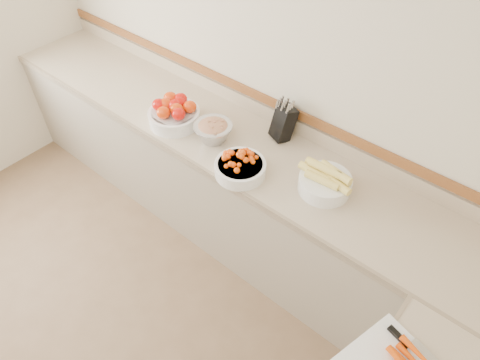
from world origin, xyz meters
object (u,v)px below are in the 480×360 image
Objects in this scene: knife_block at (283,122)px; tomato_bowl at (174,113)px; corn_bowl at (325,181)px; cherry_tomato_bowl at (240,166)px; rhubarb_bowl at (213,131)px.

knife_block is 0.85× the size of tomato_bowl.
tomato_bowl is at bearing -174.46° from corn_bowl.
tomato_bowl is at bearing -152.43° from knife_block.
tomato_bowl is 1.04× the size of corn_bowl.
cherry_tomato_bowl is (0.64, -0.10, -0.02)m from tomato_bowl.
rhubarb_bowl is at bearing 158.54° from cherry_tomato_bowl.
knife_block is at bearing 43.28° from rhubarb_bowl.
rhubarb_bowl is (-0.77, -0.07, 0.01)m from corn_bowl.
knife_block is at bearing 27.57° from tomato_bowl.
knife_block reaches higher than rhubarb_bowl.
knife_block is 0.44m from rhubarb_bowl.
tomato_bowl is 0.65m from cherry_tomato_bowl.
tomato_bowl reaches higher than cherry_tomato_bowl.
cherry_tomato_bowl is (0.01, -0.43, -0.06)m from knife_block.
rhubarb_bowl is at bearing -136.72° from knife_block.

